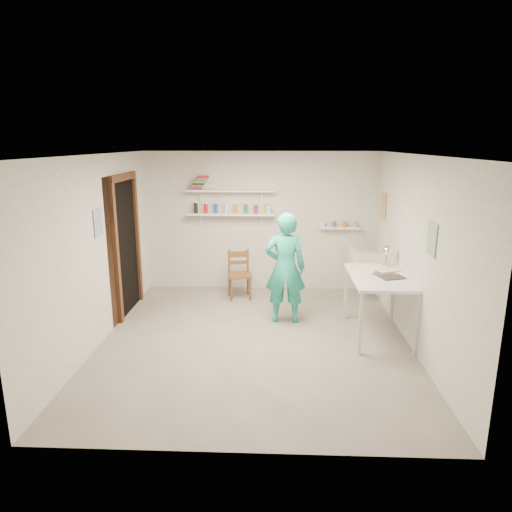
{
  "coord_description": "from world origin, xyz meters",
  "views": [
    {
      "loc": [
        0.25,
        -5.57,
        2.55
      ],
      "look_at": [
        0.0,
        0.4,
        1.05
      ],
      "focal_mm": 32.0,
      "sensor_mm": 36.0,
      "label": 1
    }
  ],
  "objects_px": {
    "man": "(285,268)",
    "wooden_chair": "(240,275)",
    "belfast_sink": "(366,259)",
    "desk_lamp": "(388,251)",
    "wall_clock": "(285,246)",
    "work_table": "(378,306)"
  },
  "relations": [
    {
      "from": "man",
      "to": "wooden_chair",
      "type": "relative_size",
      "value": 2.0
    },
    {
      "from": "belfast_sink",
      "to": "wooden_chair",
      "type": "bearing_deg",
      "value": -179.32
    },
    {
      "from": "man",
      "to": "desk_lamp",
      "type": "bearing_deg",
      "value": -178.58
    },
    {
      "from": "wall_clock",
      "to": "work_table",
      "type": "relative_size",
      "value": 0.23
    },
    {
      "from": "desk_lamp",
      "to": "work_table",
      "type": "bearing_deg",
      "value": -112.42
    },
    {
      "from": "man",
      "to": "wall_clock",
      "type": "distance_m",
      "value": 0.35
    },
    {
      "from": "wooden_chair",
      "to": "work_table",
      "type": "relative_size",
      "value": 0.64
    },
    {
      "from": "desk_lamp",
      "to": "belfast_sink",
      "type": "bearing_deg",
      "value": 95.82
    },
    {
      "from": "work_table",
      "to": "desk_lamp",
      "type": "bearing_deg",
      "value": 67.58
    },
    {
      "from": "wooden_chair",
      "to": "work_table",
      "type": "distance_m",
      "value": 2.44
    },
    {
      "from": "wall_clock",
      "to": "desk_lamp",
      "type": "height_order",
      "value": "wall_clock"
    },
    {
      "from": "belfast_sink",
      "to": "wall_clock",
      "type": "height_order",
      "value": "wall_clock"
    },
    {
      "from": "belfast_sink",
      "to": "work_table",
      "type": "xyz_separation_m",
      "value": [
        -0.11,
        -1.47,
        -0.28
      ]
    },
    {
      "from": "wall_clock",
      "to": "work_table",
      "type": "bearing_deg",
      "value": -29.17
    },
    {
      "from": "desk_lamp",
      "to": "man",
      "type": "bearing_deg",
      "value": -178.2
    },
    {
      "from": "wooden_chair",
      "to": "work_table",
      "type": "xyz_separation_m",
      "value": [
        1.97,
        -1.44,
        0.02
      ]
    },
    {
      "from": "man",
      "to": "wooden_chair",
      "type": "height_order",
      "value": "man"
    },
    {
      "from": "wall_clock",
      "to": "belfast_sink",
      "type": "bearing_deg",
      "value": 29.94
    },
    {
      "from": "wooden_chair",
      "to": "desk_lamp",
      "type": "bearing_deg",
      "value": -34.04
    },
    {
      "from": "wooden_chair",
      "to": "desk_lamp",
      "type": "height_order",
      "value": "desk_lamp"
    },
    {
      "from": "man",
      "to": "belfast_sink",
      "type": "bearing_deg",
      "value": -143.6
    },
    {
      "from": "man",
      "to": "wooden_chair",
      "type": "bearing_deg",
      "value": -53.79
    }
  ]
}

